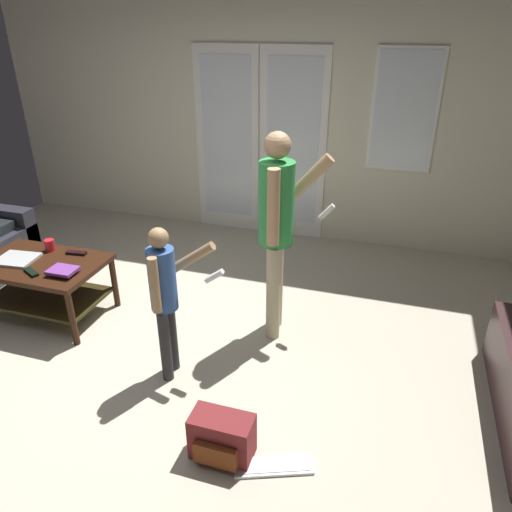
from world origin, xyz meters
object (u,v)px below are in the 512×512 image
person_child (165,291)px  laptop_closed (17,259)px  loose_keyboard (274,466)px  cup_near_edge (50,245)px  dvd_remote_slim (31,272)px  book_stack (63,271)px  person_adult (278,221)px  backpack (222,437)px  tv_remote_black (76,253)px  coffee_table (43,277)px

person_child → laptop_closed: size_ratio=3.67×
loose_keyboard → cup_near_edge: 2.58m
dvd_remote_slim → book_stack: (0.24, 0.07, 0.02)m
person_adult → backpack: (0.03, -1.27, -0.81)m
person_child → dvd_remote_slim: 1.27m
backpack → dvd_remote_slim: bearing=157.7°
tv_remote_black → book_stack: size_ratio=0.80×
loose_keyboard → dvd_remote_slim: (-2.13, 0.75, 0.50)m
dvd_remote_slim → tv_remote_black: bearing=99.1°
coffee_table → tv_remote_black: 0.32m
loose_keyboard → tv_remote_black: tv_remote_black is taller
backpack → person_adult: bearing=91.4°
laptop_closed → person_adult: bearing=4.0°
person_child → loose_keyboard: person_child is taller
cup_near_edge → dvd_remote_slim: size_ratio=0.57×
loose_keyboard → backpack: bearing=-179.5°
laptop_closed → tv_remote_black: 0.46m
laptop_closed → book_stack: (0.51, -0.08, 0.02)m
dvd_remote_slim → person_child: bearing=18.5°
dvd_remote_slim → person_adult: bearing=43.4°
tv_remote_black → loose_keyboard: bearing=-35.9°
coffee_table → dvd_remote_slim: dvd_remote_slim is taller
laptop_closed → tv_remote_black: size_ratio=1.78×
person_child → book_stack: 1.05m
coffee_table → laptop_closed: (-0.20, -0.03, 0.14)m
coffee_table → person_adult: size_ratio=0.63×
person_adult → person_child: person_adult is taller
book_stack → dvd_remote_slim: bearing=-164.9°
laptop_closed → book_stack: book_stack is taller
loose_keyboard → tv_remote_black: (-2.01, 1.13, 0.50)m
backpack → tv_remote_black: (-1.70, 1.13, 0.37)m
person_child → cup_near_edge: bearing=157.3°
person_child → tv_remote_black: size_ratio=6.53×
book_stack → person_child: bearing=-14.4°
backpack → cup_near_edge: (-1.96, 1.13, 0.41)m
person_adult → book_stack: bearing=-163.7°
tv_remote_black → dvd_remote_slim: (-0.13, -0.38, 0.00)m
person_child → backpack: 0.97m
backpack → laptop_closed: laptop_closed is taller
person_adult → dvd_remote_slim: size_ratio=9.28×
loose_keyboard → tv_remote_black: bearing=150.6°
backpack → dvd_remote_slim: dvd_remote_slim is taller
cup_near_edge → dvd_remote_slim: 0.40m
tv_remote_black → cup_near_edge: bearing=174.1°
laptop_closed → cup_near_edge: 0.28m
person_child → laptop_closed: 1.56m
coffee_table → dvd_remote_slim: size_ratio=5.81×
coffee_table → laptop_closed: size_ratio=3.26×
person_adult → dvd_remote_slim: person_adult is taller
coffee_table → person_adult: bearing=10.5°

